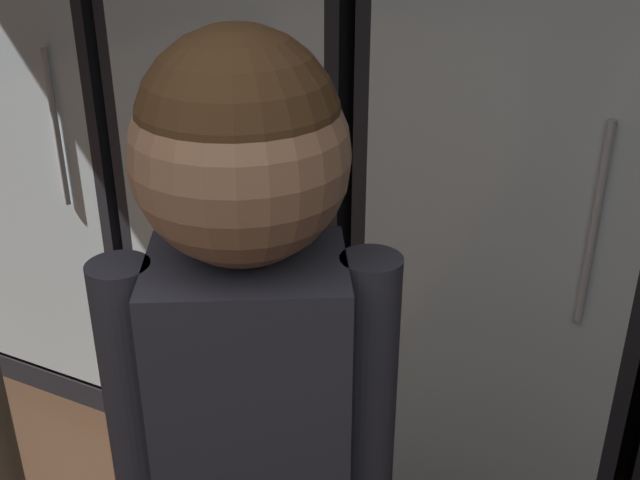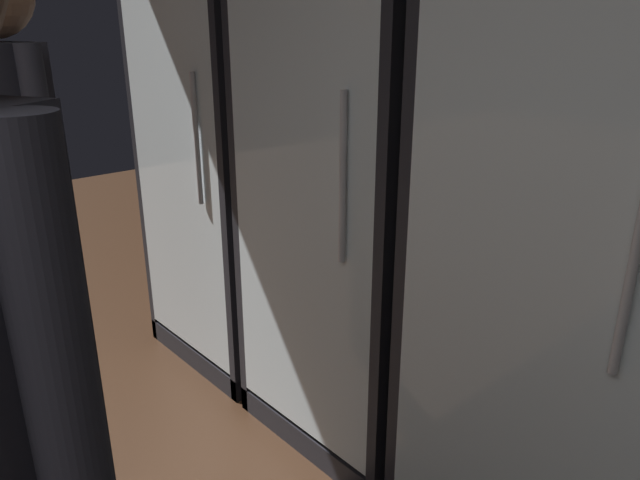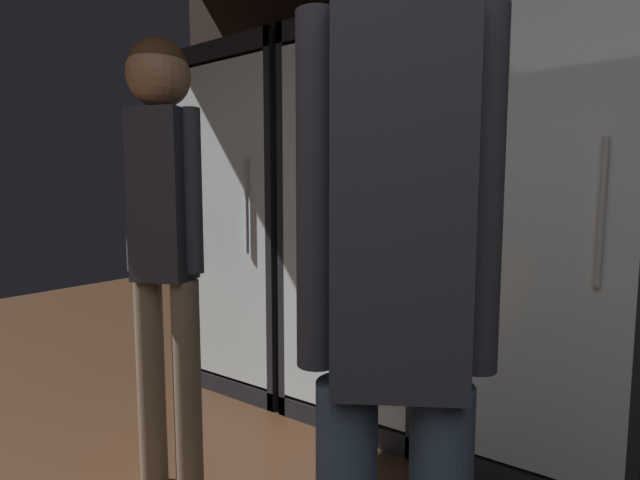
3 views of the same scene
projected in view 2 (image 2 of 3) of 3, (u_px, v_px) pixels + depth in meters
The scene contains 4 objects.
cooler_far_left at pixel (242, 149), 2.67m from camera, with size 0.76×0.62×2.01m.
cooler_left at pixel (371, 186), 2.12m from camera, with size 0.76×0.62×2.01m.
cooler_center at pixel (593, 244), 1.55m from camera, with size 0.76×0.62×2.01m.
shopper_near at pixel (20, 186), 1.66m from camera, with size 0.30×0.23×1.73m.
Camera 2 is at (0.13, 1.23, 1.53)m, focal length 33.51 mm.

